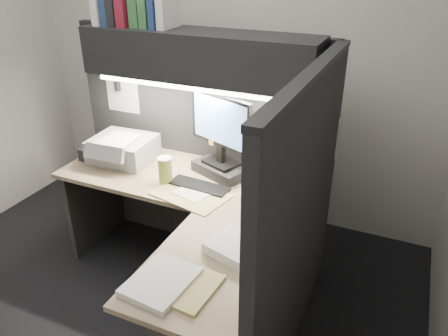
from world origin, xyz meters
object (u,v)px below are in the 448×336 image
Objects in this scene: desk at (190,274)px; telephone at (288,177)px; coffee_cup at (165,171)px; notebook_stack at (107,153)px; keyboard at (199,186)px; monitor at (221,144)px; printer at (123,149)px; overhead_shelf at (198,55)px.

telephone reaches higher than desk.
coffee_cup is at bearing -121.13° from telephone.
coffee_cup is at bearing -13.05° from notebook_stack.
telephone is at bearing 33.28° from keyboard.
desk is 5.55× the size of notebook_stack.
monitor is (-0.12, 0.70, 0.51)m from desk.
desk is at bearing -47.83° from coffee_cup.
notebook_stack is at bearing 166.95° from coffee_cup.
desk is 0.87m from monitor.
coffee_cup is at bearing 132.17° from desk.
printer is (-0.73, -0.08, -0.14)m from monitor.
printer reaches higher than notebook_stack.
desk is 4.04× the size of printer.
telephone reaches higher than keyboard.
keyboard is at bearing -7.64° from notebook_stack.
keyboard is 0.70m from printer.
monitor reaches higher than notebook_stack.
keyboard is 0.58m from telephone.
notebook_stack is at bearing -136.44° from telephone.
printer is 1.37× the size of notebook_stack.
overhead_shelf is at bearing 111.79° from desk.
telephone is at bearing 7.77° from notebook_stack.
keyboard is 1.30× the size of notebook_stack.
keyboard is at bearing -65.54° from overhead_shelf.
notebook_stack is (-0.68, -0.18, -0.72)m from overhead_shelf.
desk is 10.22× the size of coffee_cup.
overhead_shelf is 6.35× the size of telephone.
keyboard is 0.24m from coffee_cup.
desk is 4.29× the size of keyboard.
notebook_stack is (-0.58, 0.13, -0.04)m from coffee_cup.
keyboard is 0.81m from notebook_stack.
telephone is at bearing 23.09° from coffee_cup.
coffee_cup reaches higher than telephone.
keyboard is (-0.05, -0.23, -0.21)m from monitor.
overhead_shelf reaches higher than telephone.
keyboard is at bearing -114.49° from telephone.
overhead_shelf reaches higher than monitor.
monitor is at bearing 8.08° from notebook_stack.
monitor is 1.80× the size of notebook_stack.
desk is at bearing -66.34° from keyboard.
printer reaches higher than desk.
keyboard is at bearing 6.31° from coffee_cup.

